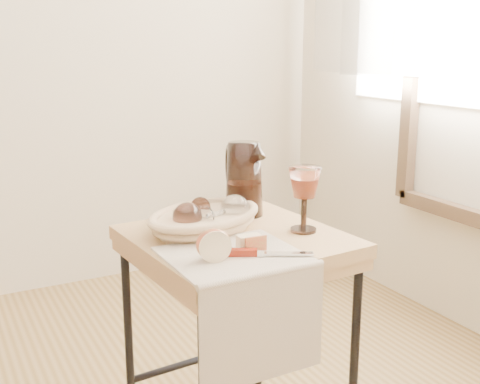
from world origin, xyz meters
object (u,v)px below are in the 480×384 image
pitcher (244,179)px  apple_half (213,244)px  tea_towel (234,255)px  bread_basket (205,221)px  side_table (237,347)px  wine_goblet (304,199)px  goblet_lying_b (223,212)px  table_knife (264,252)px  goblet_lying_a (193,213)px

pitcher → apple_half: size_ratio=3.15×
tea_towel → apple_half: apple_half is taller
bread_basket → apple_half: (-0.08, -0.22, 0.02)m
side_table → wine_goblet: wine_goblet is taller
wine_goblet → goblet_lying_b: bearing=149.4°
side_table → pitcher: size_ratio=2.57×
wine_goblet → table_knife: size_ratio=0.86×
bread_basket → pitcher: bearing=6.5°
tea_towel → goblet_lying_b: goblet_lying_b is taller
tea_towel → pitcher: pitcher is taller
wine_goblet → apple_half: (-0.31, -0.10, -0.05)m
pitcher → wine_goblet: size_ratio=1.42×
pitcher → table_knife: (-0.13, -0.34, -0.09)m
wine_goblet → side_table: bearing=161.1°
bread_basket → pitcher: pitcher is taller
side_table → tea_towel: size_ratio=2.10×
goblet_lying_a → goblet_lying_b: same height
tea_towel → wine_goblet: size_ratio=1.74×
side_table → bread_basket: bearing=130.6°
tea_towel → pitcher: 0.37m
bread_basket → wine_goblet: wine_goblet is taller
bread_basket → goblet_lying_a: size_ratio=2.44×
side_table → pitcher: (0.11, 0.16, 0.43)m
apple_half → goblet_lying_a: bearing=89.9°
tea_towel → goblet_lying_a: goblet_lying_a is taller
bread_basket → goblet_lying_b: (0.05, -0.02, 0.02)m
tea_towel → goblet_lying_a: size_ratio=2.44×
tea_towel → bread_basket: bearing=83.3°
tea_towel → goblet_lying_a: (-0.00, 0.23, 0.05)m
apple_half → pitcher: bearing=64.3°
tea_towel → apple_half: bearing=-170.9°
goblet_lying_a → wine_goblet: 0.30m
goblet_lying_a → table_knife: 0.28m
goblet_lying_b → apple_half: goblet_lying_b is taller
tea_towel → apple_half: 0.07m
goblet_lying_b → pitcher: size_ratio=0.50×
tea_towel → goblet_lying_b: (0.07, 0.20, 0.05)m
goblet_lying_a → apple_half: size_ratio=1.58×
goblet_lying_a → pitcher: (0.19, 0.07, 0.06)m
pitcher → bread_basket: bearing=-132.0°
apple_half → side_table: bearing=60.5°
bread_basket → goblet_lying_b: size_ratio=2.44×
pitcher → table_knife: pitcher is taller
table_knife → pitcher: bearing=96.9°
goblet_lying_b → table_knife: bearing=-110.4°
bread_basket → apple_half: 0.24m
wine_goblet → apple_half: size_ratio=2.22×
goblet_lying_b → apple_half: size_ratio=1.58×
goblet_lying_b → wine_goblet: (0.19, -0.11, 0.04)m
bread_basket → table_knife: bearing=-104.1°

